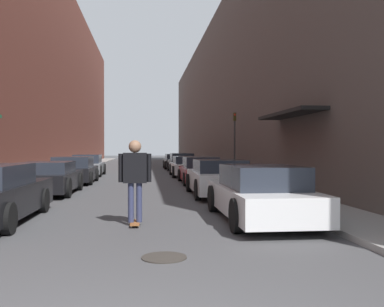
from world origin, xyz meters
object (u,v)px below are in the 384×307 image
parked_car_right_2 (200,171)px  parked_car_right_4 (181,163)px  parked_car_right_0 (260,194)px  parked_car_left_1 (49,178)px  skateboarder (135,173)px  traffic_light (235,137)px  parked_car_right_3 (188,166)px  parked_car_right_5 (176,161)px  parked_car_left_2 (74,170)px  parked_car_left_3 (88,166)px  manhole_cover (164,257)px  parked_car_right_1 (218,178)px

parked_car_right_2 → parked_car_right_4: 10.28m
parked_car_right_0 → parked_car_left_1: bearing=133.8°
skateboarder → traffic_light: 15.19m
parked_car_right_0 → parked_car_right_3: bearing=90.2°
parked_car_right_3 → traffic_light: size_ratio=1.22×
parked_car_right_2 → skateboarder: size_ratio=2.55×
parked_car_right_4 → parked_car_right_5: size_ratio=1.03×
parked_car_left_1 → parked_car_right_3: 11.27m
parked_car_right_4 → parked_car_right_5: 5.10m
parked_car_right_0 → parked_car_right_3: (-0.04, 15.90, -0.03)m
skateboarder → parked_car_right_4: bearing=82.3°
parked_car_left_1 → parked_car_right_4: (6.14, 14.48, 0.05)m
parked_car_right_2 → skateboarder: 11.34m
parked_car_left_2 → parked_car_right_3: parked_car_left_2 is taller
parked_car_left_3 → parked_car_right_3: bearing=-10.6°
parked_car_right_3 → parked_car_left_3: bearing=169.4°
parked_car_left_2 → traffic_light: traffic_light is taller
parked_car_right_2 → manhole_cover: 14.01m
skateboarder → manhole_cover: (0.50, -2.84, -1.14)m
parked_car_right_3 → parked_car_right_5: (-0.02, 10.11, -0.01)m
traffic_light → parked_car_right_0: bearing=-99.7°
parked_car_left_3 → manhole_cover: bearing=-79.5°
parked_car_left_3 → parked_car_right_1: size_ratio=0.97×
skateboarder → traffic_light: size_ratio=0.52×
parked_car_right_1 → manhole_cover: parked_car_right_1 is taller
manhole_cover → parked_car_right_3: bearing=83.0°
parked_car_left_3 → parked_car_left_2: bearing=-89.5°
parked_car_right_4 → parked_car_right_5: (-0.06, 5.10, -0.05)m
parked_car_right_0 → parked_car_right_1: parked_car_right_0 is taller
parked_car_left_1 → skateboarder: (3.27, -6.75, 0.55)m
parked_car_right_0 → traffic_light: size_ratio=1.33×
parked_car_right_2 → parked_car_right_1: bearing=-90.2°
parked_car_left_2 → parked_car_right_5: parked_car_left_2 is taller
parked_car_right_5 → parked_car_right_1: bearing=-89.9°
parked_car_right_2 → parked_car_right_4: (0.01, 10.28, 0.04)m
parked_car_left_1 → parked_car_left_3: 10.61m
parked_car_right_0 → parked_car_right_5: 26.01m
parked_car_left_1 → parked_car_left_3: (0.04, 10.61, 0.03)m
parked_car_left_1 → parked_car_right_2: bearing=34.5°
parked_car_left_1 → parked_car_right_0: 8.89m
parked_car_right_3 → parked_car_right_0: bearing=-89.8°
manhole_cover → parked_car_left_2: bearing=104.2°
traffic_light → parked_car_right_2: bearing=-126.4°
parked_car_right_0 → skateboarder: size_ratio=2.55×
parked_car_left_3 → skateboarder: skateboarder is taller
parked_car_left_3 → parked_car_right_4: parked_car_right_4 is taller
skateboarder → parked_car_right_3: bearing=80.1°
skateboarder → parked_car_right_1: bearing=63.3°
parked_car_right_5 → skateboarder: (-2.81, -26.33, 0.55)m
parked_car_left_2 → parked_car_right_0: size_ratio=0.86×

